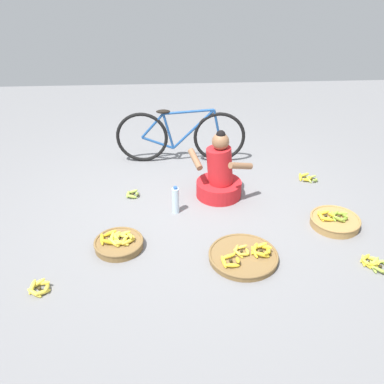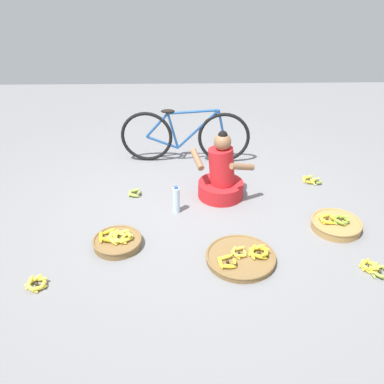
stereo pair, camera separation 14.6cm
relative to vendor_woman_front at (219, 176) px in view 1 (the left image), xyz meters
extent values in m
plane|color=slate|center=(-0.34, -0.30, -0.26)|extent=(10.00, 10.00, 0.00)
cylinder|color=red|center=(0.00, 0.00, -0.17)|extent=(0.52, 0.52, 0.18)
cylinder|color=red|center=(0.00, 0.00, 0.13)|extent=(0.40, 0.38, 0.44)
sphere|color=#8C6042|center=(0.00, 0.00, 0.42)|extent=(0.19, 0.19, 0.19)
sphere|color=black|center=(0.00, 0.00, 0.50)|extent=(0.10, 0.10, 0.10)
cylinder|color=#8C6042|center=(-0.27, 0.01, 0.21)|extent=(0.15, 0.31, 0.16)
cylinder|color=#8C6042|center=(0.20, -0.18, 0.21)|extent=(0.30, 0.21, 0.16)
torus|color=black|center=(-0.91, 0.97, 0.08)|extent=(0.69, 0.08, 0.68)
torus|color=black|center=(0.11, 0.92, 0.08)|extent=(0.69, 0.08, 0.68)
cylinder|color=#1E4C8C|center=(-0.23, 0.94, 0.19)|extent=(0.55, 0.06, 0.55)
cylinder|color=#1E4C8C|center=(-0.56, 0.95, 0.17)|extent=(0.15, 0.04, 0.49)
cylinder|color=#1E4C8C|center=(-0.29, 0.94, 0.43)|extent=(0.65, 0.07, 0.08)
cylinder|color=#1E4C8C|center=(-0.70, 0.96, 0.01)|extent=(0.42, 0.05, 0.18)
cylinder|color=#1E4C8C|center=(-0.76, 0.96, 0.25)|extent=(0.32, 0.05, 0.35)
cylinder|color=#1E4C8C|center=(0.07, 0.92, 0.27)|extent=(0.11, 0.04, 0.38)
ellipsoid|color=black|center=(-0.62, 0.96, 0.44)|extent=(0.18, 0.08, 0.05)
cylinder|color=brown|center=(-1.07, -0.91, -0.22)|extent=(0.46, 0.46, 0.07)
torus|color=brown|center=(-1.07, -0.91, -0.19)|extent=(0.47, 0.47, 0.02)
ellipsoid|color=yellow|center=(-0.95, -0.89, -0.15)|extent=(0.06, 0.16, 0.10)
ellipsoid|color=yellow|center=(-0.97, -0.86, -0.16)|extent=(0.13, 0.14, 0.06)
ellipsoid|color=yellow|center=(-1.03, -0.84, -0.16)|extent=(0.16, 0.06, 0.07)
ellipsoid|color=yellow|center=(-1.08, -0.88, -0.16)|extent=(0.08, 0.16, 0.06)
ellipsoid|color=yellow|center=(-1.08, -0.93, -0.15)|extent=(0.10, 0.16, 0.09)
ellipsoid|color=yellow|center=(-1.04, -0.97, -0.16)|extent=(0.16, 0.08, 0.07)
ellipsoid|color=yellow|center=(-0.97, -0.95, -0.16)|extent=(0.14, 0.14, 0.06)
sphere|color=#382D19|center=(-1.02, -0.90, -0.16)|extent=(0.03, 0.03, 0.03)
ellipsoid|color=#8CAD38|center=(-1.01, -0.90, -0.16)|extent=(0.06, 0.14, 0.06)
ellipsoid|color=#8CAD38|center=(-1.06, -0.85, -0.16)|extent=(0.14, 0.05, 0.08)
ellipsoid|color=#8CAD38|center=(-1.13, -0.91, -0.16)|extent=(0.03, 0.13, 0.08)
ellipsoid|color=#8CAD38|center=(-1.07, -0.97, -0.16)|extent=(0.14, 0.04, 0.06)
sphere|color=#382D19|center=(-1.07, -0.91, -0.16)|extent=(0.03, 0.03, 0.03)
ellipsoid|color=gold|center=(-1.09, -0.89, -0.16)|extent=(0.05, 0.16, 0.07)
ellipsoid|color=gold|center=(-1.16, -0.83, -0.15)|extent=(0.15, 0.04, 0.10)
ellipsoid|color=gold|center=(-1.22, -0.90, -0.16)|extent=(0.06, 0.16, 0.07)
ellipsoid|color=gold|center=(-1.15, -0.96, -0.15)|extent=(0.15, 0.05, 0.09)
sphere|color=#382D19|center=(-1.16, -0.89, -0.16)|extent=(0.03, 0.03, 0.03)
ellipsoid|color=yellow|center=(-1.01, -0.92, -0.15)|extent=(0.05, 0.15, 0.08)
ellipsoid|color=yellow|center=(-1.03, -0.87, -0.16)|extent=(0.14, 0.12, 0.07)
ellipsoid|color=yellow|center=(-1.11, -0.87, -0.16)|extent=(0.14, 0.12, 0.08)
ellipsoid|color=yellow|center=(-1.13, -0.90, -0.15)|extent=(0.07, 0.15, 0.09)
ellipsoid|color=yellow|center=(-1.11, -0.96, -0.16)|extent=(0.14, 0.12, 0.07)
ellipsoid|color=yellow|center=(-1.03, -0.97, -0.16)|extent=(0.14, 0.12, 0.07)
sphere|color=#382D19|center=(-1.07, -0.91, -0.16)|extent=(0.03, 0.03, 0.03)
cylinder|color=#A87F47|center=(1.13, -0.68, -0.22)|extent=(0.49, 0.49, 0.08)
torus|color=#A87F47|center=(1.13, -0.68, -0.18)|extent=(0.51, 0.51, 0.02)
ellipsoid|color=#8CAD38|center=(1.22, -0.68, -0.14)|extent=(0.04, 0.14, 0.08)
ellipsoid|color=#8CAD38|center=(1.20, -0.64, -0.14)|extent=(0.12, 0.12, 0.09)
ellipsoid|color=#8CAD38|center=(1.13, -0.63, -0.15)|extent=(0.13, 0.10, 0.06)
ellipsoid|color=#8CAD38|center=(1.10, -0.68, -0.14)|extent=(0.04, 0.14, 0.08)
ellipsoid|color=#8CAD38|center=(1.14, -0.74, -0.14)|extent=(0.14, 0.08, 0.08)
ellipsoid|color=#8CAD38|center=(1.20, -0.73, -0.15)|extent=(0.13, 0.11, 0.06)
sphere|color=#382D19|center=(1.16, -0.68, -0.15)|extent=(0.03, 0.03, 0.03)
ellipsoid|color=yellow|center=(1.09, -0.65, -0.14)|extent=(0.05, 0.14, 0.08)
ellipsoid|color=yellow|center=(1.02, -0.60, -0.15)|extent=(0.14, 0.05, 0.06)
ellipsoid|color=yellow|center=(0.97, -0.68, -0.14)|extent=(0.07, 0.14, 0.09)
ellipsoid|color=yellow|center=(1.03, -0.72, -0.15)|extent=(0.14, 0.04, 0.06)
sphere|color=#382D19|center=(1.03, -0.66, -0.15)|extent=(0.03, 0.03, 0.03)
cylinder|color=brown|center=(0.09, -1.16, -0.23)|extent=(0.63, 0.63, 0.05)
torus|color=brown|center=(0.09, -1.16, -0.21)|extent=(0.64, 0.64, 0.02)
ellipsoid|color=yellow|center=(0.32, -1.15, -0.17)|extent=(0.06, 0.15, 0.09)
ellipsoid|color=yellow|center=(0.31, -1.10, -0.17)|extent=(0.12, 0.14, 0.10)
ellipsoid|color=yellow|center=(0.26, -1.08, -0.17)|extent=(0.15, 0.04, 0.09)
ellipsoid|color=yellow|center=(0.20, -1.11, -0.18)|extent=(0.11, 0.15, 0.07)
ellipsoid|color=yellow|center=(0.19, -1.16, -0.18)|extent=(0.07, 0.15, 0.07)
ellipsoid|color=yellow|center=(0.26, -1.21, -0.17)|extent=(0.15, 0.04, 0.09)
ellipsoid|color=yellow|center=(0.31, -1.19, -0.17)|extent=(0.12, 0.14, 0.09)
sphere|color=#382D19|center=(0.26, -1.15, -0.18)|extent=(0.03, 0.03, 0.03)
ellipsoid|color=yellow|center=(0.13, -1.14, -0.19)|extent=(0.03, 0.12, 0.05)
ellipsoid|color=yellow|center=(0.08, -1.08, -0.18)|extent=(0.12, 0.04, 0.08)
ellipsoid|color=yellow|center=(0.03, -1.11, -0.18)|extent=(0.08, 0.12, 0.06)
ellipsoid|color=yellow|center=(0.04, -1.17, -0.18)|extent=(0.11, 0.10, 0.08)
ellipsoid|color=yellow|center=(0.10, -1.18, -0.18)|extent=(0.12, 0.07, 0.07)
sphere|color=#382D19|center=(0.08, -1.13, -0.18)|extent=(0.03, 0.03, 0.03)
ellipsoid|color=yellow|center=(0.02, -1.27, -0.17)|extent=(0.04, 0.15, 0.09)
ellipsoid|color=yellow|center=(-0.06, -1.20, -0.18)|extent=(0.15, 0.07, 0.06)
ellipsoid|color=yellow|center=(-0.11, -1.28, -0.18)|extent=(0.06, 0.15, 0.06)
ellipsoid|color=yellow|center=(-0.04, -1.33, -0.18)|extent=(0.15, 0.05, 0.06)
sphere|color=#382D19|center=(-0.04, -1.26, -0.18)|extent=(0.03, 0.03, 0.03)
ellipsoid|color=yellow|center=(-1.62, -1.45, -0.23)|extent=(0.05, 0.15, 0.08)
ellipsoid|color=yellow|center=(-1.66, -1.40, -0.23)|extent=(0.15, 0.07, 0.08)
ellipsoid|color=yellow|center=(-1.71, -1.40, -0.22)|extent=(0.14, 0.09, 0.09)
ellipsoid|color=yellow|center=(-1.74, -1.44, -0.22)|extent=(0.07, 0.14, 0.09)
ellipsoid|color=yellow|center=(-1.71, -1.51, -0.23)|extent=(0.14, 0.09, 0.08)
ellipsoid|color=yellow|center=(-1.64, -1.51, -0.23)|extent=(0.13, 0.12, 0.07)
sphere|color=#382D19|center=(-1.68, -1.46, -0.23)|extent=(0.03, 0.03, 0.03)
ellipsoid|color=yellow|center=(1.29, -1.30, -0.23)|extent=(0.04, 0.13, 0.08)
ellipsoid|color=yellow|center=(1.27, -1.25, -0.23)|extent=(0.13, 0.10, 0.06)
ellipsoid|color=yellow|center=(1.20, -1.25, -0.24)|extent=(0.13, 0.10, 0.06)
ellipsoid|color=yellow|center=(1.18, -1.28, -0.23)|extent=(0.06, 0.14, 0.07)
ellipsoid|color=yellow|center=(1.20, -1.34, -0.23)|extent=(0.12, 0.10, 0.08)
ellipsoid|color=yellow|center=(1.27, -1.34, -0.23)|extent=(0.12, 0.10, 0.08)
sphere|color=#382D19|center=(1.23, -1.30, -0.23)|extent=(0.03, 0.03, 0.03)
ellipsoid|color=#9EB747|center=(1.32, -1.30, -0.23)|extent=(0.16, 0.08, 0.07)
ellipsoid|color=#9EB747|center=(1.26, -1.31, -0.23)|extent=(0.14, 0.11, 0.08)
ellipsoid|color=#9EB747|center=(1.23, -1.37, -0.24)|extent=(0.04, 0.15, 0.06)
ellipsoid|color=#9EB747|center=(1.27, -1.43, -0.23)|extent=(0.15, 0.09, 0.08)
sphere|color=#382D19|center=(1.30, -1.37, -0.23)|extent=(0.03, 0.03, 0.03)
ellipsoid|color=yellow|center=(1.29, -1.30, -0.23)|extent=(0.04, 0.13, 0.06)
ellipsoid|color=yellow|center=(1.27, -1.26, -0.24)|extent=(0.11, 0.12, 0.05)
ellipsoid|color=yellow|center=(1.21, -1.25, -0.23)|extent=(0.13, 0.09, 0.07)
ellipsoid|color=yellow|center=(1.18, -1.28, -0.23)|extent=(0.06, 0.13, 0.06)
ellipsoid|color=yellow|center=(1.18, -1.32, -0.23)|extent=(0.09, 0.12, 0.08)
ellipsoid|color=yellow|center=(1.23, -1.35, -0.23)|extent=(0.13, 0.03, 0.08)
ellipsoid|color=yellow|center=(1.27, -1.34, -0.24)|extent=(0.12, 0.10, 0.05)
sphere|color=#382D19|center=(1.23, -1.30, -0.23)|extent=(0.03, 0.03, 0.03)
ellipsoid|color=yellow|center=(1.18, 0.30, -0.23)|extent=(0.06, 0.14, 0.08)
ellipsoid|color=yellow|center=(1.12, 0.37, -0.23)|extent=(0.13, 0.04, 0.08)
ellipsoid|color=yellow|center=(1.06, 0.32, -0.23)|extent=(0.06, 0.14, 0.08)
ellipsoid|color=yellow|center=(1.13, 0.26, -0.23)|extent=(0.14, 0.05, 0.06)
sphere|color=#382D19|center=(1.12, 0.31, -0.23)|extent=(0.03, 0.03, 0.03)
ellipsoid|color=#9EB747|center=(1.25, 0.27, -0.23)|extent=(0.05, 0.12, 0.07)
ellipsoid|color=#9EB747|center=(1.21, 0.33, -0.23)|extent=(0.12, 0.05, 0.07)
ellipsoid|color=#9EB747|center=(1.16, 0.30, -0.24)|extent=(0.09, 0.11, 0.05)
ellipsoid|color=#9EB747|center=(1.15, 0.26, -0.23)|extent=(0.07, 0.12, 0.07)
ellipsoid|color=#9EB747|center=(1.22, 0.23, -0.23)|extent=(0.11, 0.08, 0.07)
sphere|color=#382D19|center=(1.20, 0.28, -0.24)|extent=(0.03, 0.03, 0.03)
ellipsoid|color=#9EB747|center=(-0.94, 0.04, -0.23)|extent=(0.04, 0.13, 0.08)
ellipsoid|color=#9EB747|center=(-1.00, 0.10, -0.23)|extent=(0.13, 0.04, 0.08)
ellipsoid|color=#9EB747|center=(-1.05, 0.05, -0.23)|extent=(0.05, 0.13, 0.06)
ellipsoid|color=#9EB747|center=(-1.00, -0.01, -0.23)|extent=(0.13, 0.05, 0.07)
sphere|color=#382D19|center=(-1.00, 0.04, -0.23)|extent=(0.03, 0.03, 0.03)
cylinder|color=silver|center=(-0.51, -0.33, -0.11)|extent=(0.08, 0.08, 0.29)
cylinder|color=#2D59B7|center=(-0.51, -0.33, 0.05)|extent=(0.04, 0.04, 0.02)
camera|label=1|loc=(-0.57, -4.09, 2.21)|focal=38.47mm
camera|label=2|loc=(-0.42, -4.09, 2.21)|focal=38.47mm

